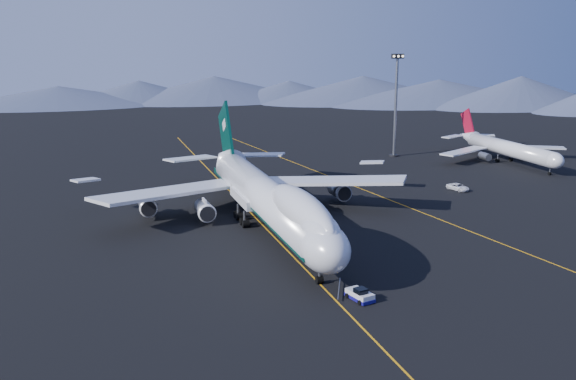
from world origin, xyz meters
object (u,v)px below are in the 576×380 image
object	(u,v)px
pushback_tug	(360,296)
service_van	(458,187)
boeing_747	(266,197)
second_jet	(506,148)
floodlight_mast	(396,105)

from	to	relation	value
pushback_tug	service_van	world-z (taller)	pushback_tug
boeing_747	second_jet	bearing A→B (deg)	27.52
pushback_tug	floodlight_mast	bearing A→B (deg)	47.23
second_jet	service_van	size ratio (longest dim) A/B	8.35
pushback_tug	second_jet	distance (m)	104.84
pushback_tug	service_van	size ratio (longest dim) A/B	0.83
second_jet	boeing_747	bearing A→B (deg)	-165.21
boeing_747	floodlight_mast	xyz separation A→B (m)	(53.11, 57.29, 8.47)
service_van	floodlight_mast	size ratio (longest dim) A/B	0.19
second_jet	service_van	distance (m)	38.99
second_jet	pushback_tug	bearing A→B (deg)	-148.10
boeing_747	pushback_tug	world-z (taller)	boeing_747
pushback_tug	service_van	xyz separation A→B (m)	(44.66, 48.80, 0.18)
pushback_tug	second_jet	bearing A→B (deg)	30.84
service_van	floodlight_mast	world-z (taller)	floodlight_mast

